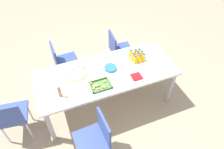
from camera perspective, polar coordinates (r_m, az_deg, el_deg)
name	(u,v)px	position (r m, az deg, el deg)	size (l,w,h in m)	color
ground_plane	(107,102)	(3.62, -1.30, -7.81)	(12.00, 12.00, 0.00)	gray
party_table	(107,75)	(3.11, -1.51, -0.17)	(2.12, 0.87, 0.75)	silver
chair_far_right	(96,137)	(2.71, -4.52, -16.88)	(0.42, 0.42, 0.83)	#33478C
chair_end	(11,116)	(3.17, -26.27, -10.36)	(0.45, 0.45, 0.83)	#33478C
chair_near_left	(118,48)	(3.90, 1.74, 7.29)	(0.42, 0.42, 0.83)	#33478C
chair_near_right	(62,60)	(3.75, -13.66, 3.95)	(0.42, 0.42, 0.83)	#33478C
juice_bottle_0	(139,52)	(3.34, 7.54, 6.15)	(0.06, 0.06, 0.13)	#FAAF14
juice_bottle_1	(135,53)	(3.31, 6.50, 5.94)	(0.06, 0.06, 0.14)	#F9AE14
juice_bottle_2	(131,54)	(3.29, 5.25, 5.75)	(0.06, 0.06, 0.15)	#F8AE14
juice_bottle_3	(141,55)	(3.29, 8.16, 5.51)	(0.06, 0.06, 0.15)	#FAAF14
juice_bottle_4	(137,56)	(3.27, 7.11, 5.14)	(0.06, 0.06, 0.14)	#F8AE14
juice_bottle_5	(133,57)	(3.23, 5.82, 4.88)	(0.06, 0.06, 0.14)	#F9AD14
juice_bottle_6	(143,57)	(3.25, 8.72, 4.71)	(0.05, 0.05, 0.14)	#F8AC14
juice_bottle_7	(139,59)	(3.21, 7.54, 4.32)	(0.06, 0.06, 0.14)	#F9AD14
juice_bottle_8	(135,60)	(3.18, 6.43, 4.04)	(0.05, 0.05, 0.15)	#F8AE14
fruit_pizza	(76,73)	(3.07, -10.00, 0.37)	(0.33, 0.33, 0.05)	tan
snack_tray	(100,86)	(2.86, -3.43, -3.08)	(0.29, 0.22, 0.04)	#477238
plate_stack	(110,68)	(3.10, -0.44, 1.83)	(0.19, 0.19, 0.04)	blue
napkin_stack	(137,77)	(3.00, 6.86, -0.58)	(0.15, 0.15, 0.02)	red
cardboard_tube	(60,92)	(2.76, -14.41, -4.62)	(0.04, 0.04, 0.19)	#9E7A56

